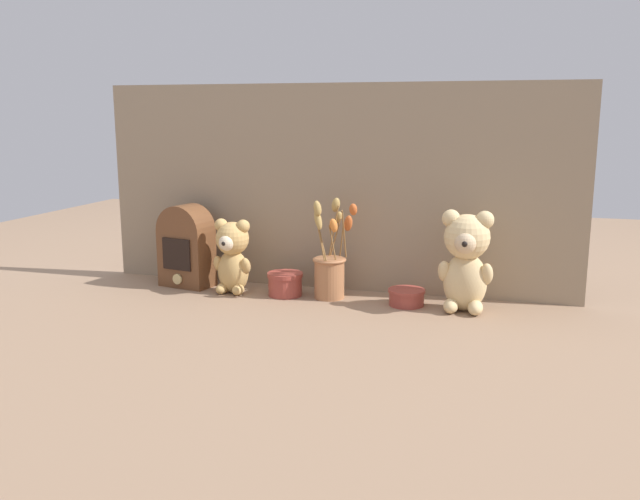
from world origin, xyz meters
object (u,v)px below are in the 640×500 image
object	(u,v)px
teddy_bear_medium	(232,255)
decorative_tin_tall	(285,284)
flower_vase	(330,268)
teddy_bear_large	(466,259)
decorative_tin_short	(407,297)
vintage_radio	(186,245)

from	to	relation	value
teddy_bear_medium	decorative_tin_tall	world-z (taller)	teddy_bear_medium
teddy_bear_medium	flower_vase	bearing A→B (deg)	4.94
flower_vase	teddy_bear_large	bearing A→B (deg)	-3.75
teddy_bear_large	decorative_tin_tall	bearing A→B (deg)	178.42
flower_vase	decorative_tin_short	bearing A→B (deg)	-3.67
teddy_bear_large	flower_vase	bearing A→B (deg)	176.25
teddy_bear_large	decorative_tin_short	distance (m)	0.21
decorative_tin_tall	flower_vase	bearing A→B (deg)	4.65
teddy_bear_medium	vintage_radio	xyz separation A→B (m)	(-0.18, 0.04, 0.01)
teddy_bear_large	teddy_bear_medium	world-z (taller)	teddy_bear_large
flower_vase	decorative_tin_short	xyz separation A→B (m)	(0.24, -0.02, -0.07)
vintage_radio	decorative_tin_short	size ratio (longest dim) A/B	2.46
flower_vase	decorative_tin_tall	xyz separation A→B (m)	(-0.14, -0.01, -0.06)
decorative_tin_short	teddy_bear_medium	bearing A→B (deg)	-178.80
vintage_radio	decorative_tin_short	distance (m)	0.73
teddy_bear_medium	decorative_tin_short	bearing A→B (deg)	1.20
decorative_tin_tall	teddy_bear_medium	bearing A→B (deg)	-174.82
decorative_tin_tall	decorative_tin_short	distance (m)	0.38
teddy_bear_medium	vintage_radio	bearing A→B (deg)	167.01
teddy_bear_large	teddy_bear_medium	bearing A→B (deg)	-179.99
decorative_tin_tall	decorative_tin_short	size ratio (longest dim) A/B	1.01
teddy_bear_large	decorative_tin_tall	size ratio (longest dim) A/B	2.64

